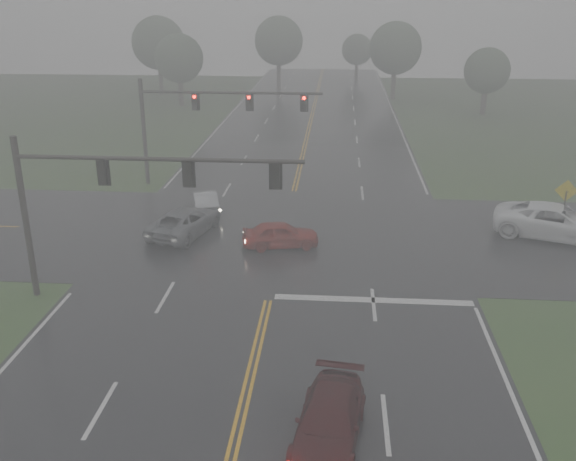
# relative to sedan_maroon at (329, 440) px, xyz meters

# --- Properties ---
(main_road) EXTENTS (18.00, 160.00, 0.02)m
(main_road) POSITION_rel_sedan_maroon_xyz_m (-2.76, 14.89, 0.00)
(main_road) COLOR black
(main_road) RESTS_ON ground
(cross_street) EXTENTS (120.00, 14.00, 0.02)m
(cross_street) POSITION_rel_sedan_maroon_xyz_m (-2.76, 16.89, 0.00)
(cross_street) COLOR black
(cross_street) RESTS_ON ground
(stop_bar) EXTENTS (8.50, 0.50, 0.01)m
(stop_bar) POSITION_rel_sedan_maroon_xyz_m (1.74, 9.29, 0.00)
(stop_bar) COLOR #BEBEBE
(stop_bar) RESTS_ON ground
(sedan_maroon) EXTENTS (2.49, 4.80, 1.33)m
(sedan_maroon) POSITION_rel_sedan_maroon_xyz_m (0.00, 0.00, 0.00)
(sedan_maroon) COLOR #33090A
(sedan_maroon) RESTS_ON ground
(sedan_red) EXTENTS (4.17, 2.32, 1.34)m
(sedan_red) POSITION_rel_sedan_maroon_xyz_m (-2.79, 15.12, 0.00)
(sedan_red) COLOR maroon
(sedan_red) RESTS_ON ground
(sedan_silver) EXTENTS (2.43, 4.16, 1.29)m
(sedan_silver) POSITION_rel_sedan_maroon_xyz_m (-7.81, 20.43, 0.00)
(sedan_silver) COLOR #9A9CA1
(sedan_silver) RESTS_ON ground
(car_grey) EXTENTS (3.75, 5.67, 1.45)m
(car_grey) POSITION_rel_sedan_maroon_xyz_m (-8.14, 16.53, 0.00)
(car_grey) COLOR #5A5C62
(car_grey) RESTS_ON ground
(pickup_white) EXTENTS (7.00, 4.93, 1.77)m
(pickup_white) POSITION_rel_sedan_maroon_xyz_m (11.80, 17.63, 0.00)
(pickup_white) COLOR white
(pickup_white) RESTS_ON ground
(signal_gantry_near) EXTENTS (11.87, 0.31, 7.04)m
(signal_gantry_near) POSITION_rel_sedan_maroon_xyz_m (-9.36, 8.76, 4.92)
(signal_gantry_near) COLOR black
(signal_gantry_near) RESTS_ON ground
(signal_gantry_far) EXTENTS (12.09, 0.36, 7.10)m
(signal_gantry_far) POSITION_rel_sedan_maroon_xyz_m (-9.26, 26.08, 4.97)
(signal_gantry_far) COLOR black
(signal_gantry_far) RESTS_ON ground
(sign_diamond_east) EXTENTS (1.21, 0.27, 2.93)m
(sign_diamond_east) POSITION_rel_sedan_maroon_xyz_m (12.50, 18.71, 1.97)
(sign_diamond_east) COLOR black
(sign_diamond_east) RESTS_ON ground
(tree_nw_a) EXTENTS (5.48, 5.48, 8.04)m
(tree_nw_a) POSITION_rel_sedan_maroon_xyz_m (-18.06, 57.58, 5.28)
(tree_nw_a) COLOR #372B23
(tree_nw_a) RESTS_ON ground
(tree_ne_a) EXTENTS (6.24, 6.24, 9.16)m
(tree_ne_a) POSITION_rel_sedan_maroon_xyz_m (6.61, 64.22, 6.02)
(tree_ne_a) COLOR #372B23
(tree_ne_a) RESTS_ON ground
(tree_n_mid) EXTENTS (6.42, 6.42, 9.43)m
(tree_n_mid) POSITION_rel_sedan_maroon_xyz_m (-8.11, 72.22, 6.20)
(tree_n_mid) COLOR #372B23
(tree_n_mid) RESTS_ON ground
(tree_e_near) EXTENTS (4.76, 4.76, 6.99)m
(tree_e_near) POSITION_rel_sedan_maroon_xyz_m (15.44, 54.44, 4.58)
(tree_e_near) COLOR #372B23
(tree_e_near) RESTS_ON ground
(tree_nw_b) EXTENTS (6.56, 6.56, 9.63)m
(tree_nw_b) POSITION_rel_sedan_maroon_xyz_m (-22.56, 65.65, 6.34)
(tree_nw_b) COLOR #372B23
(tree_nw_b) RESTS_ON ground
(tree_n_far) EXTENTS (4.49, 4.49, 6.60)m
(tree_n_far) POSITION_rel_sedan_maroon_xyz_m (2.52, 81.83, 4.33)
(tree_n_far) COLOR #372B23
(tree_n_far) RESTS_ON ground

